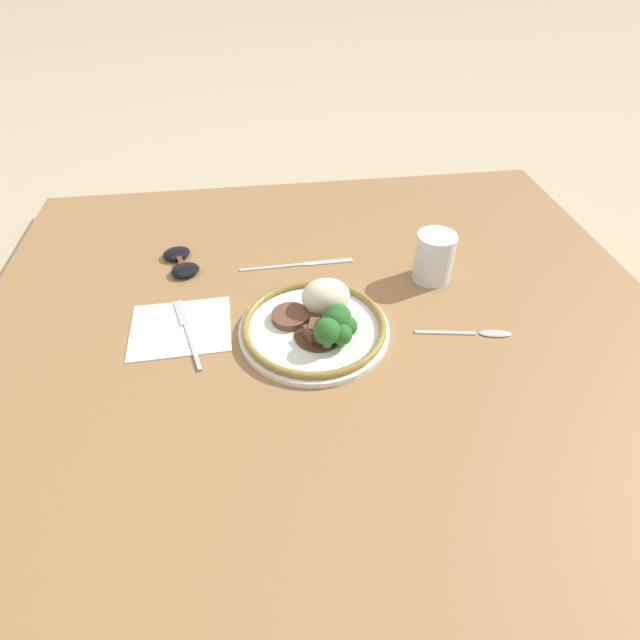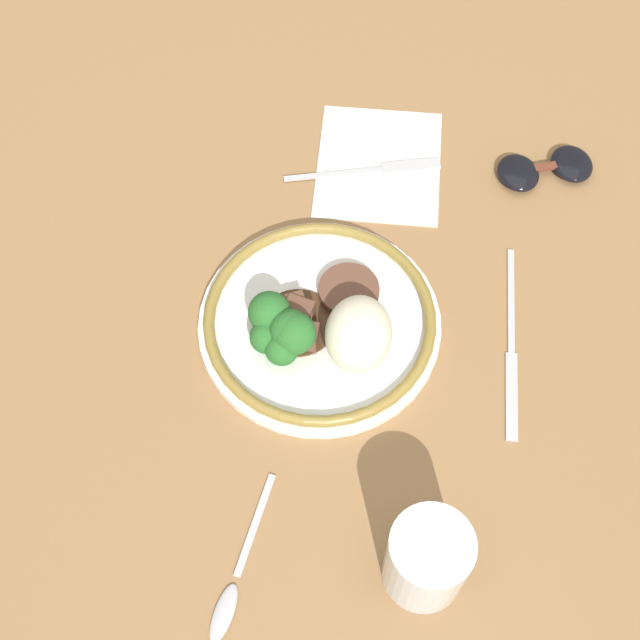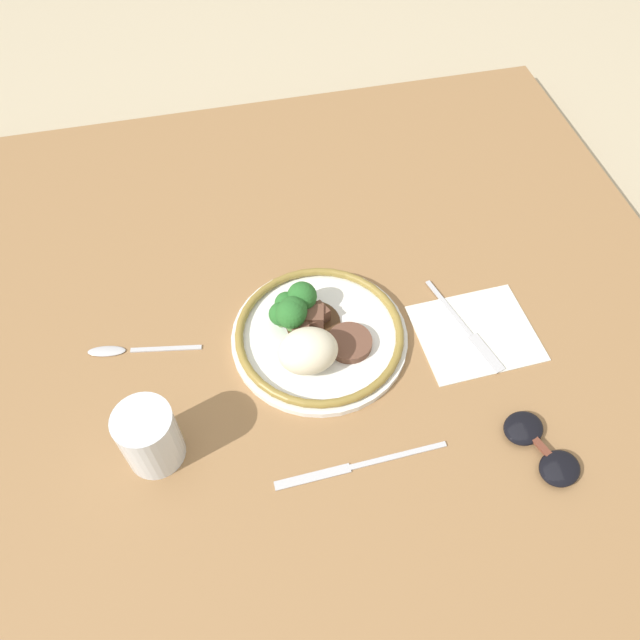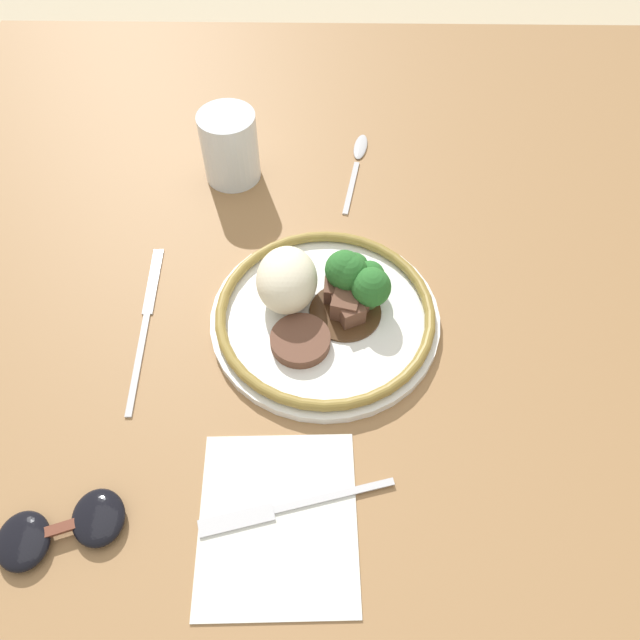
% 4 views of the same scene
% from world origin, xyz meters
% --- Properties ---
extents(ground_plane, '(8.00, 8.00, 0.00)m').
position_xyz_m(ground_plane, '(0.00, 0.00, 0.00)').
color(ground_plane, tan).
extents(dining_table, '(1.22, 1.15, 0.04)m').
position_xyz_m(dining_table, '(0.00, 0.00, 0.02)').
color(dining_table, olive).
rests_on(dining_table, ground).
extents(napkin, '(0.17, 0.15, 0.00)m').
position_xyz_m(napkin, '(-0.25, 0.05, 0.05)').
color(napkin, silver).
rests_on(napkin, dining_table).
extents(plate, '(0.25, 0.25, 0.07)m').
position_xyz_m(plate, '(-0.02, 0.01, 0.07)').
color(plate, white).
rests_on(plate, dining_table).
extents(juice_glass, '(0.07, 0.07, 0.09)m').
position_xyz_m(juice_glass, '(0.22, 0.14, 0.09)').
color(juice_glass, '#F4AD19').
rests_on(juice_glass, dining_table).
extents(fork, '(0.06, 0.18, 0.00)m').
position_xyz_m(fork, '(-0.24, 0.05, 0.05)').
color(fork, '#B7B7BC').
rests_on(fork, napkin).
extents(knife, '(0.23, 0.02, 0.00)m').
position_xyz_m(knife, '(-0.03, 0.21, 0.05)').
color(knife, '#B7B7BC').
rests_on(knife, dining_table).
extents(spoon, '(0.16, 0.04, 0.01)m').
position_xyz_m(spoon, '(0.26, -0.03, 0.05)').
color(spoon, '#B7B7BC').
rests_on(spoon, dining_table).
extents(sunglasses, '(0.09, 0.12, 0.02)m').
position_xyz_m(sunglasses, '(-0.26, 0.24, 0.05)').
color(sunglasses, black).
rests_on(sunglasses, dining_table).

